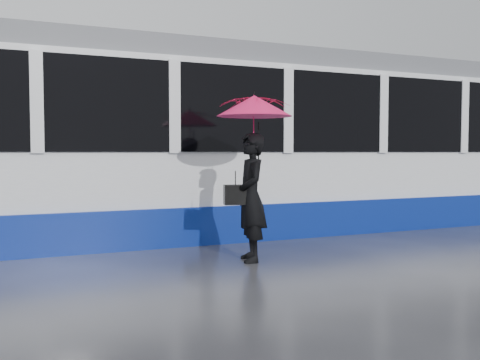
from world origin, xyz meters
name	(u,v)px	position (x,y,z in m)	size (l,w,h in m)	color
ground	(143,268)	(0.00, 0.00, 0.00)	(90.00, 90.00, 0.00)	#27272B
rails	(109,238)	(0.00, 2.50, 0.01)	(34.00, 1.51, 0.02)	#3F3D38
tram	(280,145)	(3.31, 2.50, 1.64)	(26.00, 2.56, 3.35)	white
woman	(251,197)	(1.46, -0.15, 0.88)	(0.64, 0.42, 1.76)	black
umbrella	(254,121)	(1.51, -0.15, 1.92)	(1.22, 1.22, 1.19)	#FA158A
handbag	(235,195)	(1.24, -0.13, 0.92)	(0.33, 0.20, 0.45)	black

